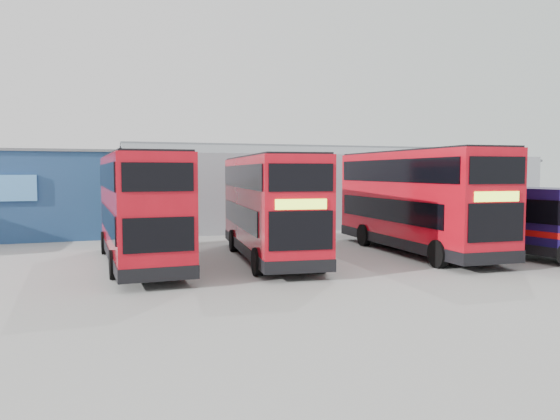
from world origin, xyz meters
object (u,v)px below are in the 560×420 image
at_px(office_block, 6,193).
at_px(double_decker_left, 140,210).
at_px(double_decker_centre, 269,208).
at_px(maintenance_shed, 327,188).
at_px(single_decker_blue, 522,222).
at_px(double_decker_right, 416,202).

distance_m(office_block, double_decker_left, 14.68).
distance_m(double_decker_left, double_decker_centre, 5.53).
distance_m(maintenance_shed, single_decker_blue, 18.69).
height_order(office_block, double_decker_centre, office_block).
bearing_deg(maintenance_shed, double_decker_left, -135.65).
bearing_deg(double_decker_right, double_decker_centre, 178.89).
bearing_deg(maintenance_shed, double_decker_right, -99.98).
bearing_deg(double_decker_left, double_decker_centre, 175.89).
bearing_deg(double_decker_centre, double_decker_left, -176.41).
relative_size(office_block, maintenance_shed, 0.40).
xyz_separation_m(maintenance_shed, double_decker_right, (-2.83, -16.09, -0.18)).
distance_m(double_decker_centre, double_decker_right, 7.21).
xyz_separation_m(office_block, double_decker_left, (6.47, -13.17, -0.30)).
xyz_separation_m(double_decker_right, single_decker_blue, (4.00, -2.53, -0.86)).
height_order(double_decker_right, single_decker_blue, double_decker_right).
xyz_separation_m(double_decker_left, double_decker_right, (12.70, -0.91, 0.14)).
height_order(maintenance_shed, single_decker_blue, maintenance_shed).
height_order(double_decker_centre, single_decker_blue, double_decker_centre).
relative_size(double_decker_centre, double_decker_right, 0.94).
distance_m(office_block, maintenance_shed, 22.09).
relative_size(office_block, double_decker_right, 1.06).
relative_size(office_block, double_decker_centre, 1.12).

